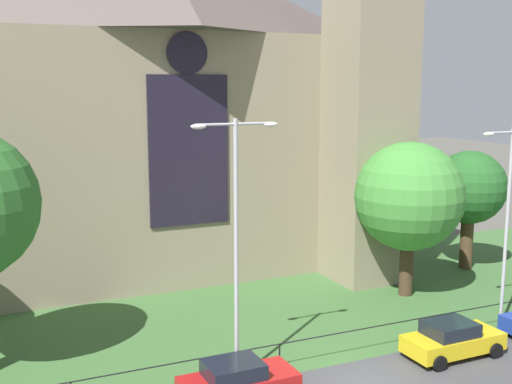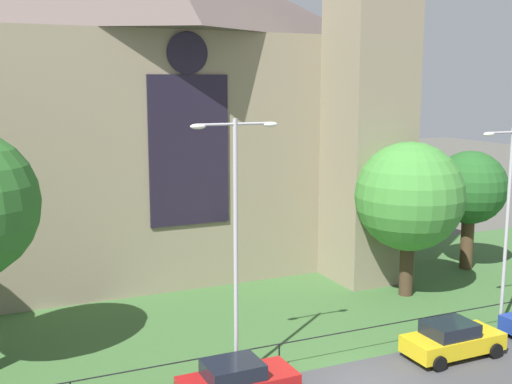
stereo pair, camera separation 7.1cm
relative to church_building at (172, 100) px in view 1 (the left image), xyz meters
name	(u,v)px [view 1 (the left image)]	position (x,y,z in m)	size (l,w,h in m)	color
ground	(257,304)	(1.63, -8.96, -10.27)	(160.00, 160.00, 0.00)	#56544C
grass_verge	(274,316)	(1.63, -10.96, -10.27)	(120.00, 20.00, 0.01)	#3D6633
church_building	(172,100)	(0.00, 0.00, 0.00)	(23.20, 16.20, 26.00)	gray
iron_railing	(280,347)	(-0.77, -16.46, -9.30)	(32.08, 0.07, 1.13)	black
tree_right_far	(469,188)	(16.05, -8.26, -5.30)	(4.44, 4.44, 7.27)	#4C3823
tree_right_near	(409,197)	(9.52, -10.91, -4.91)	(5.75, 5.75, 8.27)	#423021
streetlamp_near	(236,222)	(-2.64, -16.56, -4.08)	(3.37, 0.26, 9.99)	#B2B2B7
streetlamp_far	(508,205)	(10.66, -16.56, -4.45)	(3.37, 0.26, 9.30)	#B2B2B7
parked_car_red	(237,381)	(-3.25, -18.08, -9.53)	(4.23, 2.09, 1.51)	#B21919
parked_car_yellow	(452,339)	(6.38, -18.18, -9.53)	(4.22, 2.06, 1.51)	gold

